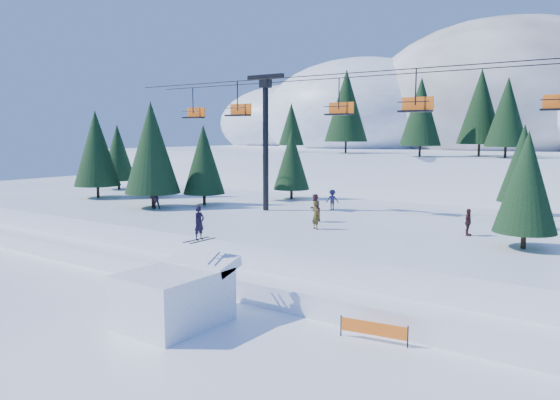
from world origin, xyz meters
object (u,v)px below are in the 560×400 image
Objects in this scene: banner_near at (373,329)px; banner_far at (461,326)px; jump_kicker at (176,295)px; chairlift at (395,119)px.

banner_far is at bearing 39.79° from banner_near.
jump_kicker is 8.71m from banner_near.
jump_kicker reaches higher than banner_far.
chairlift reaches higher than banner_near.
chairlift reaches higher than banner_far.
banner_near is (5.34, -13.89, -8.78)m from chairlift.
chairlift reaches higher than jump_kicker.
chairlift is 16.24× the size of banner_near.
banner_far is at bearing -54.77° from chairlift.
chairlift is (2.76, 17.00, 8.02)m from jump_kicker.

